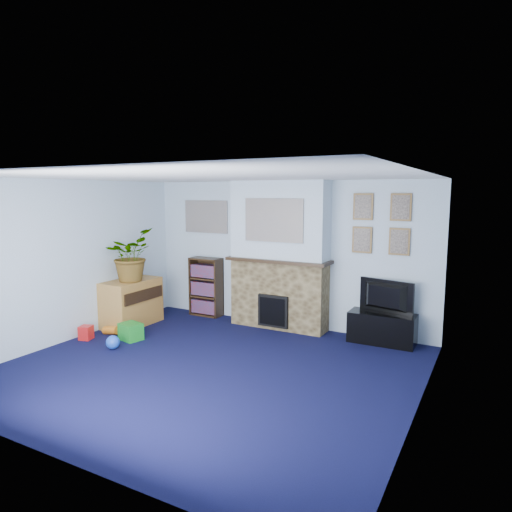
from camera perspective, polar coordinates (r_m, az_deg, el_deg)
The scene contains 26 objects.
floor at distance 5.97m, azimuth -5.84°, elevation -13.80°, with size 5.00×4.50×0.01m, color black.
ceiling at distance 5.56m, azimuth -6.20°, elevation 9.86°, with size 5.00×4.50×0.01m, color white.
wall_back at distance 7.59m, azimuth 3.58°, elevation 0.27°, with size 5.00×0.04×2.40m, color silver.
wall_front at distance 4.03m, azimuth -24.43°, elevation -7.26°, with size 5.00×0.04×2.40m, color silver.
wall_left at distance 7.33m, azimuth -22.40°, elevation -0.58°, with size 0.04×4.50×2.40m, color silver.
wall_right at distance 4.74m, azimuth 19.97°, elevation -4.84°, with size 0.04×4.50×2.40m, color silver.
chimney_breast at distance 7.40m, azimuth 2.92°, elevation -0.04°, with size 1.72×0.50×2.40m.
collage_main at distance 7.16m, azimuth 2.23°, elevation 4.49°, with size 1.00×0.03×0.68m, color gray.
collage_left at distance 8.28m, azimuth -6.26°, elevation 4.91°, with size 0.90×0.03×0.58m, color gray.
portrait_tl at distance 7.06m, azimuth 13.25°, elevation 6.03°, with size 0.30×0.03×0.40m, color brown.
portrait_tr at distance 6.94m, azimuth 17.66°, elevation 5.84°, with size 0.30×0.03×0.40m, color brown.
portrait_bl at distance 7.09m, azimuth 13.12°, elevation 1.99°, with size 0.30×0.03×0.40m, color brown.
portrait_br at distance 6.97m, azimuth 17.49°, elevation 1.73°, with size 0.30×0.03×0.40m, color brown.
tv_stand at distance 7.05m, azimuth 15.48°, elevation -8.70°, with size 0.96×0.40×0.45m, color black.
television at distance 6.96m, azimuth 15.66°, elevation -4.93°, with size 0.84×0.11×0.48m, color black.
bookshelf at distance 8.30m, azimuth -6.22°, elevation -3.99°, with size 0.58×0.28×1.05m.
sideboard at distance 7.97m, azimuth -15.32°, elevation -5.85°, with size 0.55×0.99×0.77m, color #AE7B38.
potted_plant at distance 7.74m, azimuth -15.53°, elevation 0.12°, with size 0.77×0.67×0.86m, color #26661E.
mantel_clock at distance 7.39m, azimuth 2.30°, elevation 0.23°, with size 0.10×0.06×0.14m, color gold.
mantel_candle at distance 7.20m, azimuth 5.49°, elevation 0.08°, with size 0.05×0.05×0.17m, color #B2BFC6.
mantel_teddy at distance 7.62m, azimuth -1.12°, elevation 0.43°, with size 0.12×0.12×0.12m, color gray.
mantel_can at distance 7.08m, azimuth 8.06°, elevation -0.26°, with size 0.05×0.05×0.11m, color red.
green_crate at distance 7.23m, azimuth -15.38°, elevation -9.00°, with size 0.32×0.26×0.26m, color #198C26.
toy_ball at distance 6.91m, azimuth -17.45°, elevation -10.31°, with size 0.20×0.20×0.20m, color blue.
toy_block at distance 7.46m, azimuth -20.48°, elevation -8.92°, with size 0.17×0.17×0.21m, color red.
toy_tube at distance 7.58m, azimuth -17.66°, elevation -8.84°, with size 0.13×0.13×0.28m, color orange.
Camera 1 is at (3.13, -4.59, 2.21)m, focal length 32.00 mm.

